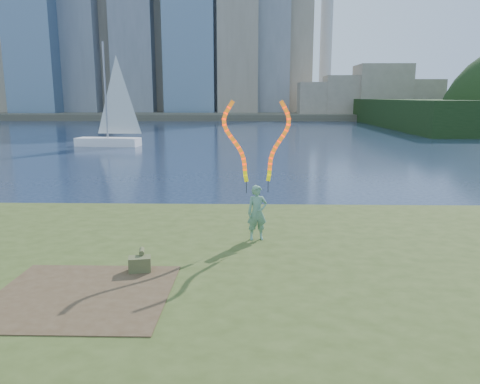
{
  "coord_description": "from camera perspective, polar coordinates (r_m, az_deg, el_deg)",
  "views": [
    {
      "loc": [
        0.91,
        -11.16,
        4.38
      ],
      "look_at": [
        0.61,
        1.0,
        1.9
      ],
      "focal_mm": 35.0,
      "sensor_mm": 36.0,
      "label": 1
    }
  ],
  "objects": [
    {
      "name": "dirt_patch",
      "position": [
        9.26,
        -18.74,
        -11.79
      ],
      "size": [
        3.2,
        3.0,
        0.02
      ],
      "primitive_type": "cube",
      "color": "#47331E",
      "rests_on": "grassy_knoll"
    },
    {
      "name": "ground",
      "position": [
        12.02,
        -3.07,
        -9.86
      ],
      "size": [
        320.0,
        320.0,
        0.0
      ],
      "primitive_type": "plane",
      "color": "#17233B",
      "rests_on": "ground"
    },
    {
      "name": "woman_with_ribbons",
      "position": [
        11.73,
        2.13,
        1.14
      ],
      "size": [
        1.93,
        0.52,
        3.82
      ],
      "rotation": [
        0.0,
        0.0,
        0.2
      ],
      "color": "#1A6739",
      "rests_on": "grassy_knoll"
    },
    {
      "name": "canvas_bag",
      "position": [
        10.06,
        -12.1,
        -8.52
      ],
      "size": [
        0.5,
        0.57,
        0.43
      ],
      "rotation": [
        0.0,
        0.0,
        0.2
      ],
      "color": "#454A28",
      "rests_on": "grassy_knoll"
    },
    {
      "name": "grassy_knoll",
      "position": [
        9.79,
        -4.16,
        -12.9
      ],
      "size": [
        20.0,
        18.0,
        0.8
      ],
      "color": "#39491A",
      "rests_on": "ground"
    },
    {
      "name": "sailboat",
      "position": [
        44.07,
        -15.49,
        7.46
      ],
      "size": [
        6.12,
        2.44,
        9.18
      ],
      "rotation": [
        0.0,
        0.0,
        -0.11
      ],
      "color": "white",
      "rests_on": "ground"
    },
    {
      "name": "far_shore",
      "position": [
        106.23,
        0.95,
        9.48
      ],
      "size": [
        320.0,
        40.0,
        1.2
      ],
      "primitive_type": "cube",
      "color": "#4C4738",
      "rests_on": "ground"
    }
  ]
}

